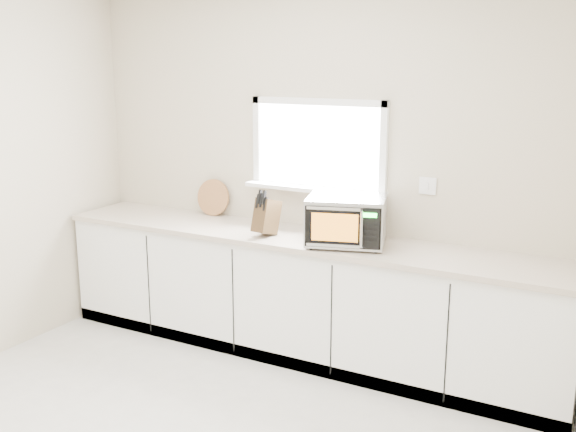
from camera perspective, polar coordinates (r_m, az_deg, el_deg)
The scene contains 7 objects.
back_wall at distance 5.10m, azimuth 2.62°, elevation 3.91°, with size 4.00×0.17×2.70m.
cabinets at distance 5.08m, azimuth 1.02°, elevation -6.91°, with size 3.92×0.60×0.88m, color white.
countertop at distance 4.93m, azimuth 0.98°, elevation -1.92°, with size 3.92×0.64×0.04m, color beige.
microwave at distance 4.66m, azimuth 4.95°, elevation -0.35°, with size 0.62×0.55×0.34m.
knife_block at distance 4.90m, azimuth -1.84°, elevation 0.03°, with size 0.15×0.25×0.35m.
cutting_board at distance 5.57m, azimuth -6.36°, elevation 1.58°, with size 0.30×0.30×0.02m, color #AB6742.
coffee_grinder at distance 4.83m, azimuth 7.21°, elevation -0.86°, with size 0.15×0.15×0.20m.
Camera 1 is at (2.21, -2.52, 2.19)m, focal length 42.00 mm.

